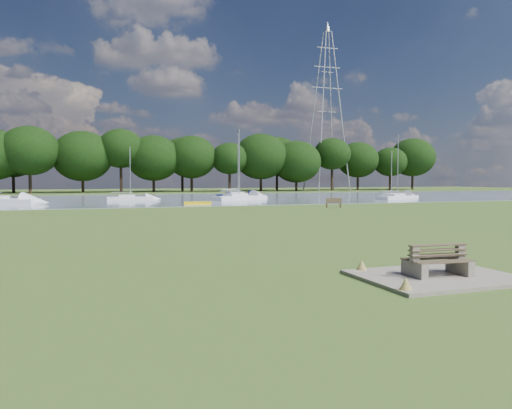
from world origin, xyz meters
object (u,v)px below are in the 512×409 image
object	(u,v)px
kayak	(198,203)
sailboat_6	(239,196)
pylon	(327,87)
bench_pair	(437,262)
sailboat_4	(391,195)
sailboat_2	(238,194)
sailboat_7	(130,197)
riverbank_bench	(334,203)
sailboat_3	(397,196)

from	to	relation	value
kayak	sailboat_6	bearing A→B (deg)	62.02
pylon	sailboat_6	size ratio (longest dim) A/B	4.02
kayak	bench_pair	bearing A→B (deg)	-81.39
pylon	sailboat_4	distance (m)	43.14
pylon	sailboat_2	xyz separation A→B (m)	(-28.96, -29.13, -21.35)
sailboat_4	sailboat_7	size ratio (longest dim) A/B	0.99
kayak	pylon	xyz separation A→B (m)	(38.09, 44.32, 21.71)
riverbank_bench	sailboat_3	world-z (taller)	sailboat_3
pylon	sailboat_6	world-z (taller)	pylon
kayak	sailboat_2	size ratio (longest dim) A/B	0.31
riverbank_bench	sailboat_6	world-z (taller)	sailboat_6
sailboat_2	riverbank_bench	bearing A→B (deg)	-100.84
sailboat_4	bench_pair	bearing A→B (deg)	-141.03
bench_pair	sailboat_4	world-z (taller)	sailboat_4
bench_pair	kayak	distance (m)	39.76
riverbank_bench	pylon	size ratio (longest dim) A/B	0.04
sailboat_3	sailboat_6	bearing A→B (deg)	146.18
kayak	sailboat_4	world-z (taller)	sailboat_4
riverbank_bench	kayak	distance (m)	14.29
bench_pair	kayak	world-z (taller)	bench_pair
sailboat_2	sailboat_7	distance (m)	15.35
kayak	sailboat_2	world-z (taller)	sailboat_2
bench_pair	riverbank_bench	size ratio (longest dim) A/B	1.15
bench_pair	sailboat_6	size ratio (longest dim) A/B	0.20
sailboat_3	bench_pair	bearing A→B (deg)	-144.97
sailboat_6	sailboat_3	bearing A→B (deg)	-37.06
sailboat_7	sailboat_4	bearing A→B (deg)	-1.45
sailboat_4	sailboat_6	bearing A→B (deg)	161.01
riverbank_bench	sailboat_2	xyz separation A→B (m)	(-1.70, 24.50, 0.09)
bench_pair	sailboat_6	world-z (taller)	sailboat_6
bench_pair	sailboat_3	bearing A→B (deg)	60.32
pylon	sailboat_7	world-z (taller)	pylon
sailboat_6	riverbank_bench	bearing A→B (deg)	-102.46
sailboat_2	sailboat_3	size ratio (longest dim) A/B	1.07
kayak	sailboat_4	xyz separation A→B (m)	(29.10, 7.98, 0.25)
sailboat_4	riverbank_bench	bearing A→B (deg)	-154.10
bench_pair	sailboat_7	bearing A→B (deg)	98.26
sailboat_2	sailboat_3	distance (m)	21.30
sailboat_7	sailboat_3	bearing A→B (deg)	-8.68
sailboat_2	sailboat_4	bearing A→B (deg)	-34.63
kayak	sailboat_7	xyz separation A→B (m)	(-5.76, 11.50, 0.28)
kayak	sailboat_6	size ratio (longest dim) A/B	0.32
sailboat_4	kayak	bearing A→B (deg)	177.81
kayak	sailboat_4	bearing A→B (deg)	27.48
sailboat_2	kayak	bearing A→B (deg)	-135.83
sailboat_2	sailboat_3	bearing A→B (deg)	-46.81
riverbank_bench	sailboat_2	bearing A→B (deg)	112.37
sailboat_4	sailboat_7	world-z (taller)	sailboat_7
sailboat_6	sailboat_7	bearing A→B (deg)	143.16
kayak	sailboat_3	xyz separation A→B (m)	(27.20, 3.90, 0.29)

